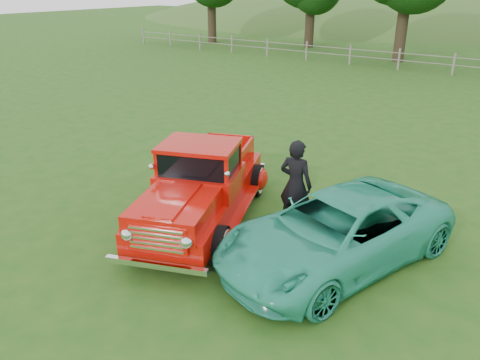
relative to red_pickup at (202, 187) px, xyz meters
The scene contains 5 objects.
ground 1.34m from the red_pickup, 74.59° to the right, with size 140.00×140.00×0.00m, color #215316.
fence_line 20.97m from the red_pickup, 89.22° to the left, with size 48.00×0.12×1.20m.
red_pickup is the anchor object (origin of this frame).
teal_sedan 3.00m from the red_pickup, ahead, with size 2.14×4.64×1.29m, color #2AAA86.
man 1.96m from the red_pickup, 28.49° to the left, with size 0.70×0.46×1.91m, color black.
Camera 1 is at (5.56, -5.75, 4.76)m, focal length 35.00 mm.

